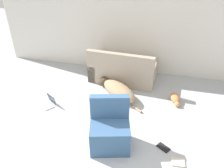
# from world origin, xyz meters

# --- Properties ---
(wall_back) EXTENTS (7.52, 0.06, 2.56)m
(wall_back) POSITION_xyz_m (0.00, 3.59, 1.28)
(wall_back) COLOR silver
(wall_back) RESTS_ON ground_plane
(couch) EXTENTS (1.71, 0.95, 0.88)m
(couch) POSITION_xyz_m (-0.10, 2.92, 0.29)
(couch) COLOR tan
(couch) RESTS_ON ground_plane
(dog) EXTENTS (1.24, 1.08, 0.31)m
(dog) POSITION_xyz_m (-0.08, 2.19, 0.15)
(dog) COLOR #A38460
(dog) RESTS_ON ground_plane
(cat) EXTENTS (0.28, 0.57, 0.16)m
(cat) POSITION_xyz_m (1.24, 2.26, 0.08)
(cat) COLOR #BC7A47
(cat) RESTS_ON ground_plane
(laptop_open) EXTENTS (0.42, 0.41, 0.25)m
(laptop_open) POSITION_xyz_m (-1.43, 1.46, 0.08)
(laptop_open) COLOR #B7B7BC
(laptop_open) RESTS_ON ground_plane
(book_black) EXTENTS (0.25, 0.22, 0.02)m
(book_black) POSITION_xyz_m (1.06, 0.78, 0.01)
(book_black) COLOR black
(book_black) RESTS_ON ground_plane
(book_cream) EXTENTS (0.22, 0.18, 0.02)m
(book_cream) POSITION_xyz_m (1.30, 0.53, 0.01)
(book_cream) COLOR beige
(book_cream) RESTS_ON ground_plane
(side_chair) EXTENTS (0.77, 0.69, 0.89)m
(side_chair) POSITION_xyz_m (0.15, 0.65, 0.31)
(side_chair) COLOR #385B84
(side_chair) RESTS_ON ground_plane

